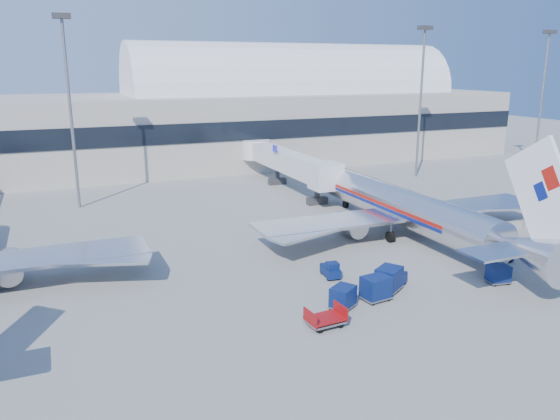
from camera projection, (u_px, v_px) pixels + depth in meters
name	position (u px, v px, depth m)	size (l,w,h in m)	color
ground	(342.00, 264.00, 47.87)	(260.00, 260.00, 0.00)	gray
terminal	(107.00, 124.00, 90.69)	(170.00, 28.15, 21.00)	#B2AA9E
airliner_main	(408.00, 208.00, 54.91)	(32.00, 37.26, 12.07)	silver
jetbridge_near	(283.00, 160.00, 77.18)	(4.40, 27.50, 6.25)	silver
mast_west	(68.00, 84.00, 63.30)	(2.00, 1.20, 22.60)	slate
mast_east	(422.00, 80.00, 82.13)	(2.00, 1.20, 22.60)	slate
mast_far_east	(544.00, 79.00, 91.54)	(2.00, 1.20, 22.60)	slate
barrier_near	(485.00, 230.00, 56.32)	(3.00, 0.55, 0.90)	#9E9E96
barrier_mid	(510.00, 226.00, 57.56)	(3.00, 0.55, 0.90)	#9E9E96
barrier_far	(533.00, 223.00, 58.80)	(3.00, 0.55, 0.90)	#9E9E96
tug_lead	(394.00, 278.00, 42.54)	(2.75, 2.49, 1.63)	#09184A
tug_right	(499.00, 254.00, 48.19)	(2.40, 1.39, 1.49)	#09184A
tug_left	(331.00, 270.00, 44.64)	(1.34, 2.28, 1.41)	#09184A
cart_train_a	(389.00, 279.00, 41.80)	(2.69, 2.54, 1.89)	#09184A
cart_train_b	(376.00, 288.00, 40.17)	(2.27, 1.85, 1.83)	#09184A
cart_train_c	(343.00, 297.00, 38.81)	(2.33, 2.20, 1.64)	#09184A
cart_solo_near	(498.00, 274.00, 43.33)	(1.88, 1.54, 1.50)	#09184A
cart_solo_far	(548.00, 253.00, 47.44)	(2.21, 1.73, 1.89)	#09184A
cart_open_red	(326.00, 320.00, 36.20)	(2.61, 1.93, 0.67)	slate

